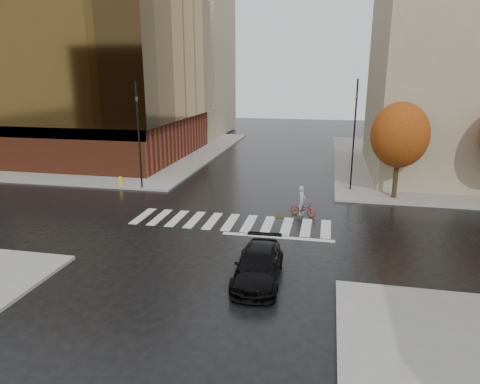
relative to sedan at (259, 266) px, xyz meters
The scene contains 13 objects.
ground 6.97m from the sedan, 113.76° to the left, with size 120.00×120.00×0.00m, color black.
sidewalk_nw 36.26m from the sedan, 131.02° to the left, with size 30.00×30.00×0.15m, color gray.
crosswalk 7.43m from the sedan, 112.20° to the left, with size 12.00×3.00×0.01m, color silver.
office_glass 35.57m from the sedan, 135.53° to the left, with size 27.00×19.00×16.00m.
building_ne_tan 28.62m from the sedan, 58.69° to the left, with size 16.00×16.00×18.00m, color gray.
building_nw_far 48.19m from the sedan, 113.44° to the left, with size 14.00×12.00×20.00m, color gray.
tree_ne_a 15.98m from the sedan, 62.35° to the left, with size 3.80×3.80×6.50m.
sedan is the anchor object (origin of this frame).
cyclist 8.94m from the sedan, 81.97° to the left, with size 1.75×1.09×1.88m.
traffic_light_nw 17.20m from the sedan, 130.92° to the left, with size 0.22×0.19×7.74m.
traffic_light_ne 16.46m from the sedan, 74.21° to the left, with size 0.17×0.20×7.92m.
fire_hydrant 18.14m from the sedan, 134.88° to the left, with size 0.26×0.26×0.73m.
manhole 8.38m from the sedan, 90.73° to the left, with size 0.58×0.58×0.01m, color #3E3516.
Camera 1 is at (5.39, -22.56, 8.44)m, focal length 32.00 mm.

